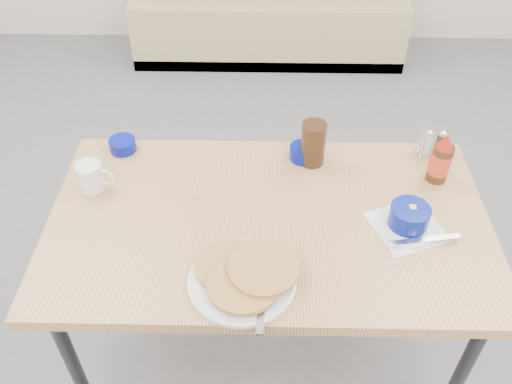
{
  "coord_description": "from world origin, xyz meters",
  "views": [
    {
      "loc": [
        -0.02,
        -0.95,
        1.99
      ],
      "look_at": [
        -0.04,
        0.31,
        0.82
      ],
      "focal_mm": 38.0,
      "sensor_mm": 36.0,
      "label": 1
    }
  ],
  "objects_px": {
    "pancake_plate": "(244,277)",
    "creamer_bowl": "(123,145)",
    "grits_setting": "(409,219)",
    "dining_table": "(268,232)",
    "butter_bowl": "(304,153)",
    "condiment_caddy": "(433,144)",
    "booth_bench": "(269,5)",
    "amber_tumbler": "(313,144)",
    "coffee_mug": "(92,176)",
    "syrup_bottle": "(440,161)"
  },
  "relations": [
    {
      "from": "booth_bench",
      "to": "amber_tumbler",
      "type": "xyz_separation_m",
      "value": [
        0.15,
        -2.25,
        0.49
      ]
    },
    {
      "from": "booth_bench",
      "to": "grits_setting",
      "type": "relative_size",
      "value": 6.74
    },
    {
      "from": "grits_setting",
      "to": "butter_bowl",
      "type": "distance_m",
      "value": 0.46
    },
    {
      "from": "creamer_bowl",
      "to": "condiment_caddy",
      "type": "xyz_separation_m",
      "value": [
        1.12,
        -0.0,
        0.02
      ]
    },
    {
      "from": "syrup_bottle",
      "to": "booth_bench",
      "type": "bearing_deg",
      "value": 103.77
    },
    {
      "from": "syrup_bottle",
      "to": "pancake_plate",
      "type": "bearing_deg",
      "value": -144.6
    },
    {
      "from": "butter_bowl",
      "to": "coffee_mug",
      "type": "bearing_deg",
      "value": -166.34
    },
    {
      "from": "creamer_bowl",
      "to": "butter_bowl",
      "type": "xyz_separation_m",
      "value": [
        0.66,
        -0.03,
        0.0
      ]
    },
    {
      "from": "dining_table",
      "to": "pancake_plate",
      "type": "height_order",
      "value": "pancake_plate"
    },
    {
      "from": "grits_setting",
      "to": "creamer_bowl",
      "type": "height_order",
      "value": "grits_setting"
    },
    {
      "from": "creamer_bowl",
      "to": "condiment_caddy",
      "type": "bearing_deg",
      "value": -0.0
    },
    {
      "from": "grits_setting",
      "to": "condiment_caddy",
      "type": "height_order",
      "value": "condiment_caddy"
    },
    {
      "from": "butter_bowl",
      "to": "grits_setting",
      "type": "bearing_deg",
      "value": -47.94
    },
    {
      "from": "booth_bench",
      "to": "coffee_mug",
      "type": "bearing_deg",
      "value": -103.76
    },
    {
      "from": "condiment_caddy",
      "to": "syrup_bottle",
      "type": "height_order",
      "value": "syrup_bottle"
    },
    {
      "from": "dining_table",
      "to": "creamer_bowl",
      "type": "relative_size",
      "value": 14.46
    },
    {
      "from": "coffee_mug",
      "to": "butter_bowl",
      "type": "relative_size",
      "value": 1.21
    },
    {
      "from": "dining_table",
      "to": "condiment_caddy",
      "type": "distance_m",
      "value": 0.69
    },
    {
      "from": "butter_bowl",
      "to": "amber_tumbler",
      "type": "bearing_deg",
      "value": -38.43
    },
    {
      "from": "pancake_plate",
      "to": "grits_setting",
      "type": "distance_m",
      "value": 0.55
    },
    {
      "from": "grits_setting",
      "to": "dining_table",
      "type": "bearing_deg",
      "value": 175.79
    },
    {
      "from": "syrup_bottle",
      "to": "creamer_bowl",
      "type": "bearing_deg",
      "value": 172.89
    },
    {
      "from": "coffee_mug",
      "to": "creamer_bowl",
      "type": "relative_size",
      "value": 1.31
    },
    {
      "from": "amber_tumbler",
      "to": "condiment_caddy",
      "type": "bearing_deg",
      "value": 7.11
    },
    {
      "from": "dining_table",
      "to": "creamer_bowl",
      "type": "height_order",
      "value": "creamer_bowl"
    },
    {
      "from": "butter_bowl",
      "to": "condiment_caddy",
      "type": "relative_size",
      "value": 0.87
    },
    {
      "from": "coffee_mug",
      "to": "amber_tumbler",
      "type": "bearing_deg",
      "value": 11.59
    },
    {
      "from": "coffee_mug",
      "to": "syrup_bottle",
      "type": "distance_m",
      "value": 1.16
    },
    {
      "from": "pancake_plate",
      "to": "syrup_bottle",
      "type": "xyz_separation_m",
      "value": [
        0.64,
        0.46,
        0.06
      ]
    },
    {
      "from": "coffee_mug",
      "to": "butter_bowl",
      "type": "xyz_separation_m",
      "value": [
        0.71,
        0.17,
        -0.03
      ]
    },
    {
      "from": "dining_table",
      "to": "condiment_caddy",
      "type": "bearing_deg",
      "value": 30.11
    },
    {
      "from": "coffee_mug",
      "to": "syrup_bottle",
      "type": "height_order",
      "value": "syrup_bottle"
    },
    {
      "from": "creamer_bowl",
      "to": "condiment_caddy",
      "type": "distance_m",
      "value": 1.12
    },
    {
      "from": "pancake_plate",
      "to": "butter_bowl",
      "type": "height_order",
      "value": "pancake_plate"
    },
    {
      "from": "grits_setting",
      "to": "pancake_plate",
      "type": "bearing_deg",
      "value": -156.15
    },
    {
      "from": "butter_bowl",
      "to": "condiment_caddy",
      "type": "height_order",
      "value": "condiment_caddy"
    },
    {
      "from": "booth_bench",
      "to": "syrup_bottle",
      "type": "relative_size",
      "value": 10.31
    },
    {
      "from": "amber_tumbler",
      "to": "butter_bowl",
      "type": "bearing_deg",
      "value": 141.57
    },
    {
      "from": "pancake_plate",
      "to": "amber_tumbler",
      "type": "distance_m",
      "value": 0.58
    },
    {
      "from": "grits_setting",
      "to": "condiment_caddy",
      "type": "relative_size",
      "value": 2.34
    },
    {
      "from": "coffee_mug",
      "to": "condiment_caddy",
      "type": "bearing_deg",
      "value": 9.95
    },
    {
      "from": "dining_table",
      "to": "pancake_plate",
      "type": "relative_size",
      "value": 4.22
    },
    {
      "from": "grits_setting",
      "to": "syrup_bottle",
      "type": "xyz_separation_m",
      "value": [
        0.14,
        0.23,
        0.04
      ]
    },
    {
      "from": "pancake_plate",
      "to": "grits_setting",
      "type": "xyz_separation_m",
      "value": [
        0.5,
        0.22,
        0.01
      ]
    },
    {
      "from": "pancake_plate",
      "to": "creamer_bowl",
      "type": "relative_size",
      "value": 3.43
    },
    {
      "from": "grits_setting",
      "to": "syrup_bottle",
      "type": "relative_size",
      "value": 1.53
    },
    {
      "from": "pancake_plate",
      "to": "condiment_caddy",
      "type": "height_order",
      "value": "condiment_caddy"
    },
    {
      "from": "booth_bench",
      "to": "grits_setting",
      "type": "distance_m",
      "value": 2.64
    },
    {
      "from": "dining_table",
      "to": "grits_setting",
      "type": "height_order",
      "value": "grits_setting"
    },
    {
      "from": "pancake_plate",
      "to": "creamer_bowl",
      "type": "distance_m",
      "value": 0.75
    }
  ]
}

